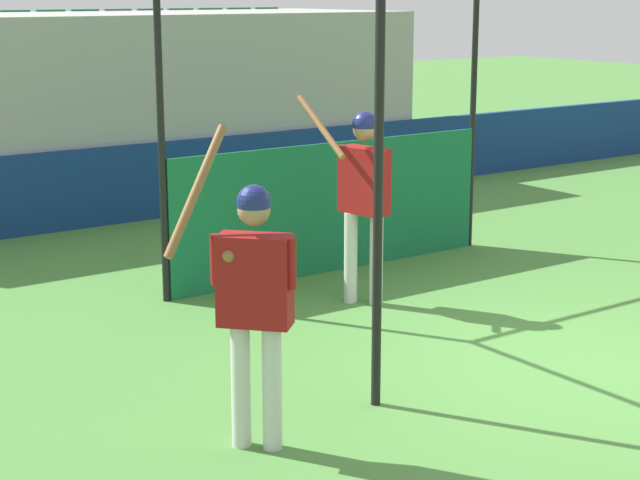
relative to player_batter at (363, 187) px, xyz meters
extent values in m
plane|color=#477F38|center=(0.35, -2.48, -1.15)|extent=(60.00, 60.00, 0.00)
cube|color=navy|center=(0.35, 4.77, -0.64)|extent=(24.00, 0.12, 1.01)
cube|color=#9E9E99|center=(0.35, 6.43, 0.18)|extent=(8.70, 3.20, 2.66)
cube|color=#1E6B3D|center=(-1.57, 5.23, -0.09)|extent=(0.45, 0.40, 0.10)
cube|color=#1E6B3D|center=(-1.57, 5.41, 0.14)|extent=(0.45, 0.06, 0.40)
cube|color=#1E6B3D|center=(-1.02, 5.23, -0.09)|extent=(0.45, 0.40, 0.10)
cube|color=#1E6B3D|center=(-1.02, 5.41, 0.14)|extent=(0.45, 0.06, 0.40)
cube|color=#1E6B3D|center=(-0.47, 5.23, -0.09)|extent=(0.45, 0.40, 0.10)
cube|color=#1E6B3D|center=(-0.47, 5.41, 0.14)|extent=(0.45, 0.06, 0.40)
cube|color=#1E6B3D|center=(0.08, 5.23, -0.09)|extent=(0.45, 0.40, 0.10)
cube|color=#1E6B3D|center=(0.08, 5.41, 0.14)|extent=(0.45, 0.06, 0.40)
cube|color=#1E6B3D|center=(0.63, 5.23, -0.09)|extent=(0.45, 0.40, 0.10)
cube|color=#1E6B3D|center=(0.63, 5.41, 0.14)|extent=(0.45, 0.06, 0.40)
cube|color=#1E6B3D|center=(1.18, 5.23, -0.09)|extent=(0.45, 0.40, 0.10)
cube|color=#1E6B3D|center=(1.18, 5.41, 0.14)|extent=(0.45, 0.06, 0.40)
cube|color=#1E6B3D|center=(1.73, 5.23, -0.09)|extent=(0.45, 0.40, 0.10)
cube|color=#1E6B3D|center=(1.73, 5.41, 0.14)|extent=(0.45, 0.06, 0.40)
cube|color=#1E6B3D|center=(2.28, 5.23, -0.09)|extent=(0.45, 0.40, 0.10)
cube|color=#1E6B3D|center=(2.28, 5.41, 0.14)|extent=(0.45, 0.06, 0.40)
cube|color=#1E6B3D|center=(2.83, 5.23, -0.09)|extent=(0.45, 0.40, 0.10)
cube|color=#1E6B3D|center=(2.83, 5.41, 0.14)|extent=(0.45, 0.06, 0.40)
cube|color=#1E6B3D|center=(3.38, 5.23, -0.09)|extent=(0.45, 0.40, 0.10)
cube|color=#1E6B3D|center=(3.38, 5.41, 0.14)|extent=(0.45, 0.06, 0.40)
cube|color=#1E6B3D|center=(3.93, 5.23, -0.09)|extent=(0.45, 0.40, 0.10)
cube|color=#1E6B3D|center=(3.93, 5.41, 0.14)|extent=(0.45, 0.06, 0.40)
cube|color=#1E6B3D|center=(-1.02, 6.03, 0.31)|extent=(0.45, 0.40, 0.10)
cube|color=#1E6B3D|center=(-1.02, 6.21, 0.54)|extent=(0.45, 0.06, 0.40)
cube|color=#1E6B3D|center=(-0.47, 6.03, 0.31)|extent=(0.45, 0.40, 0.10)
cube|color=#1E6B3D|center=(-0.47, 6.21, 0.54)|extent=(0.45, 0.06, 0.40)
cube|color=#1E6B3D|center=(0.08, 6.03, 0.31)|extent=(0.45, 0.40, 0.10)
cube|color=#1E6B3D|center=(0.08, 6.21, 0.54)|extent=(0.45, 0.06, 0.40)
cube|color=#1E6B3D|center=(0.63, 6.03, 0.31)|extent=(0.45, 0.40, 0.10)
cube|color=#1E6B3D|center=(0.63, 6.21, 0.54)|extent=(0.45, 0.06, 0.40)
cube|color=#1E6B3D|center=(1.18, 6.03, 0.31)|extent=(0.45, 0.40, 0.10)
cube|color=#1E6B3D|center=(1.18, 6.21, 0.54)|extent=(0.45, 0.06, 0.40)
cube|color=#1E6B3D|center=(1.73, 6.03, 0.31)|extent=(0.45, 0.40, 0.10)
cube|color=#1E6B3D|center=(1.73, 6.21, 0.54)|extent=(0.45, 0.06, 0.40)
cube|color=#1E6B3D|center=(2.28, 6.03, 0.31)|extent=(0.45, 0.40, 0.10)
cube|color=#1E6B3D|center=(2.28, 6.21, 0.54)|extent=(0.45, 0.06, 0.40)
cube|color=#1E6B3D|center=(2.83, 6.03, 0.31)|extent=(0.45, 0.40, 0.10)
cube|color=#1E6B3D|center=(2.83, 6.21, 0.54)|extent=(0.45, 0.06, 0.40)
cube|color=#1E6B3D|center=(3.38, 6.03, 0.31)|extent=(0.45, 0.40, 0.10)
cube|color=#1E6B3D|center=(3.38, 6.21, 0.54)|extent=(0.45, 0.06, 0.40)
cube|color=#1E6B3D|center=(3.93, 6.03, 0.31)|extent=(0.45, 0.40, 0.10)
cube|color=#1E6B3D|center=(3.93, 6.21, 0.54)|extent=(0.45, 0.06, 0.40)
cube|color=#1E6B3D|center=(-1.02, 6.83, 0.71)|extent=(0.45, 0.40, 0.10)
cube|color=#1E6B3D|center=(-0.47, 6.83, 0.71)|extent=(0.45, 0.40, 0.10)
cube|color=#1E6B3D|center=(-0.47, 7.01, 0.94)|extent=(0.45, 0.06, 0.40)
cube|color=#1E6B3D|center=(0.08, 6.83, 0.71)|extent=(0.45, 0.40, 0.10)
cube|color=#1E6B3D|center=(0.08, 7.01, 0.94)|extent=(0.45, 0.06, 0.40)
cube|color=#1E6B3D|center=(0.63, 6.83, 0.71)|extent=(0.45, 0.40, 0.10)
cube|color=#1E6B3D|center=(0.63, 7.01, 0.94)|extent=(0.45, 0.06, 0.40)
cube|color=#1E6B3D|center=(1.18, 6.83, 0.71)|extent=(0.45, 0.40, 0.10)
cube|color=#1E6B3D|center=(1.18, 7.01, 0.94)|extent=(0.45, 0.06, 0.40)
cube|color=#1E6B3D|center=(1.73, 6.83, 0.71)|extent=(0.45, 0.40, 0.10)
cube|color=#1E6B3D|center=(1.73, 7.01, 0.94)|extent=(0.45, 0.06, 0.40)
cube|color=#1E6B3D|center=(2.28, 6.83, 0.71)|extent=(0.45, 0.40, 0.10)
cube|color=#1E6B3D|center=(2.28, 7.01, 0.94)|extent=(0.45, 0.06, 0.40)
cube|color=#1E6B3D|center=(2.83, 6.83, 0.71)|extent=(0.45, 0.40, 0.10)
cube|color=#1E6B3D|center=(2.83, 7.01, 0.94)|extent=(0.45, 0.06, 0.40)
cube|color=#1E6B3D|center=(3.38, 6.83, 0.71)|extent=(0.45, 0.40, 0.10)
cube|color=#1E6B3D|center=(3.38, 7.01, 0.94)|extent=(0.45, 0.06, 0.40)
cube|color=#1E6B3D|center=(3.93, 6.83, 0.71)|extent=(0.45, 0.40, 0.10)
cube|color=#1E6B3D|center=(3.93, 7.01, 0.94)|extent=(0.45, 0.06, 0.40)
cube|color=#1E6B3D|center=(-0.47, 7.63, 1.11)|extent=(0.45, 0.40, 0.10)
cube|color=#1E6B3D|center=(-0.47, 7.81, 1.34)|extent=(0.45, 0.06, 0.40)
cube|color=#1E6B3D|center=(0.08, 7.63, 1.11)|extent=(0.45, 0.40, 0.10)
cube|color=#1E6B3D|center=(0.08, 7.81, 1.34)|extent=(0.45, 0.06, 0.40)
cube|color=#1E6B3D|center=(0.63, 7.63, 1.11)|extent=(0.45, 0.40, 0.10)
cube|color=#1E6B3D|center=(0.63, 7.81, 1.34)|extent=(0.45, 0.06, 0.40)
cube|color=#1E6B3D|center=(1.18, 7.63, 1.11)|extent=(0.45, 0.40, 0.10)
cube|color=#1E6B3D|center=(1.18, 7.81, 1.34)|extent=(0.45, 0.06, 0.40)
cube|color=#1E6B3D|center=(1.73, 7.63, 1.11)|extent=(0.45, 0.40, 0.10)
cube|color=#1E6B3D|center=(1.73, 7.81, 1.34)|extent=(0.45, 0.06, 0.40)
cube|color=#1E6B3D|center=(2.28, 7.63, 1.11)|extent=(0.45, 0.40, 0.10)
cube|color=#1E6B3D|center=(2.28, 7.81, 1.34)|extent=(0.45, 0.06, 0.40)
cube|color=#1E6B3D|center=(2.83, 7.63, 1.11)|extent=(0.45, 0.40, 0.10)
cube|color=#1E6B3D|center=(2.83, 7.81, 1.34)|extent=(0.45, 0.06, 0.40)
cube|color=#1E6B3D|center=(3.38, 7.63, 1.11)|extent=(0.45, 0.40, 0.10)
cube|color=#1E6B3D|center=(3.38, 7.81, 1.34)|extent=(0.45, 0.06, 0.40)
cube|color=#1E6B3D|center=(3.93, 7.63, 1.11)|extent=(0.45, 0.40, 0.10)
cube|color=#1E6B3D|center=(3.93, 7.81, 1.34)|extent=(0.45, 0.06, 0.40)
cylinder|color=black|center=(-1.52, -2.13, 0.38)|extent=(0.07, 0.07, 3.06)
cylinder|color=black|center=(-1.52, 1.18, 0.38)|extent=(0.07, 0.07, 3.06)
cylinder|color=black|center=(2.52, 1.18, 0.38)|extent=(0.07, 0.07, 3.06)
cube|color=#14663D|center=(0.50, 1.16, -0.45)|extent=(3.97, 0.03, 1.41)
cylinder|color=silver|center=(0.09, -0.11, -0.70)|extent=(0.15, 0.15, 0.90)
cylinder|color=silver|center=(-0.07, 0.09, -0.70)|extent=(0.15, 0.15, 0.90)
cube|color=maroon|center=(0.01, -0.01, 0.06)|extent=(0.30, 0.53, 0.63)
sphere|color=#A37556|center=(0.01, -0.01, 0.55)|extent=(0.22, 0.22, 0.22)
sphere|color=navy|center=(0.01, -0.01, 0.60)|extent=(0.24, 0.24, 0.24)
cylinder|color=maroon|center=(0.01, -0.27, 0.21)|extent=(0.08, 0.08, 0.35)
cylinder|color=maroon|center=(-0.07, 0.25, 0.21)|extent=(0.08, 0.08, 0.35)
cylinder|color=brown|center=(-0.33, 0.23, 0.58)|extent=(0.07, 0.74, 0.55)
sphere|color=brown|center=(0.02, 0.22, 0.33)|extent=(0.08, 0.08, 0.08)
cylinder|color=silver|center=(-2.56, -2.34, -0.72)|extent=(0.18, 0.18, 0.85)
cylinder|color=silver|center=(-2.70, -2.18, -0.72)|extent=(0.18, 0.18, 0.85)
cube|color=maroon|center=(-2.63, -2.26, 0.00)|extent=(0.48, 0.50, 0.60)
sphere|color=#A37556|center=(-2.63, -2.26, 0.47)|extent=(0.21, 0.21, 0.21)
sphere|color=navy|center=(-2.63, -2.26, 0.52)|extent=(0.22, 0.22, 0.22)
cylinder|color=maroon|center=(-2.49, -2.47, 0.14)|extent=(0.10, 0.10, 0.33)
cylinder|color=maroon|center=(-2.83, -2.11, 0.14)|extent=(0.10, 0.10, 0.33)
cylinder|color=brown|center=(-2.88, -1.97, 0.57)|extent=(0.58, 0.24, 0.81)
sphere|color=brown|center=(-2.80, -2.22, 0.19)|extent=(0.08, 0.08, 0.08)
camera|label=1|loc=(-6.14, -7.91, 1.83)|focal=60.00mm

